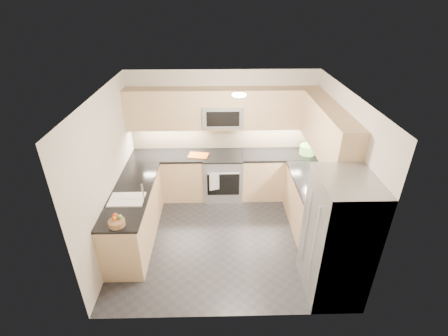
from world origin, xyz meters
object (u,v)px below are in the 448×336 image
at_px(microwave, 223,115).
at_px(utensil_bowl, 308,150).
at_px(cutting_board, 198,155).
at_px(refrigerator, 337,239).
at_px(gas_range, 223,176).
at_px(fruit_basket, 117,223).

xyz_separation_m(microwave, utensil_bowl, (1.65, -0.12, -0.67)).
bearing_deg(cutting_board, refrigerator, -51.18).
relative_size(gas_range, fruit_basket, 4.09).
bearing_deg(refrigerator, utensil_bowl, 85.20).
relative_size(microwave, fruit_basket, 3.41).
height_order(microwave, refrigerator, microwave).
distance_m(gas_range, refrigerator, 2.86).
bearing_deg(fruit_basket, utensil_bowl, 34.30).
bearing_deg(gas_range, fruit_basket, -124.85).
bearing_deg(utensil_bowl, refrigerator, -94.80).
bearing_deg(refrigerator, fruit_basket, 174.34).
height_order(utensil_bowl, fruit_basket, utensil_bowl).
relative_size(microwave, refrigerator, 0.42).
height_order(microwave, utensil_bowl, microwave).
distance_m(microwave, utensil_bowl, 1.79).
relative_size(gas_range, microwave, 1.20).
bearing_deg(microwave, refrigerator, -60.38).
relative_size(microwave, utensil_bowl, 2.46).
bearing_deg(fruit_basket, refrigerator, -5.66).
xyz_separation_m(cutting_board, fruit_basket, (-1.01, -2.11, 0.03)).
relative_size(cutting_board, fruit_basket, 1.69).
height_order(refrigerator, fruit_basket, refrigerator).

